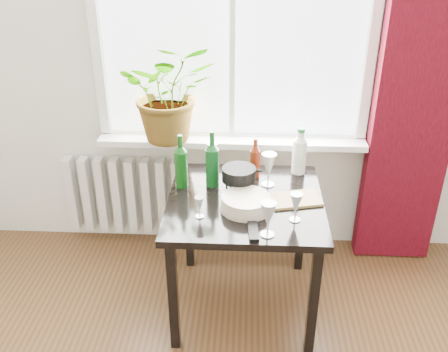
# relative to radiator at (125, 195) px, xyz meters

# --- Properties ---
(window) EXTENTS (1.72, 0.08, 1.62)m
(window) POSITION_rel_radiator_xyz_m (0.75, 0.04, 1.22)
(window) COLOR white
(window) RESTS_ON ground
(windowsill) EXTENTS (1.72, 0.20, 0.04)m
(windowsill) POSITION_rel_radiator_xyz_m (0.75, -0.03, 0.44)
(windowsill) COLOR white
(windowsill) RESTS_ON ground
(curtain) EXTENTS (0.50, 0.12, 2.56)m
(curtain) POSITION_rel_radiator_xyz_m (1.87, -0.06, 0.92)
(curtain) COLOR #38050D
(curtain) RESTS_ON ground
(radiator) EXTENTS (0.80, 0.10, 0.55)m
(radiator) POSITION_rel_radiator_xyz_m (0.00, 0.00, 0.00)
(radiator) COLOR silver
(radiator) RESTS_ON ground
(table) EXTENTS (0.85, 0.85, 0.74)m
(table) POSITION_rel_radiator_xyz_m (0.85, -0.63, 0.27)
(table) COLOR black
(table) RESTS_ON ground
(potted_plant) EXTENTS (0.64, 0.57, 0.63)m
(potted_plant) POSITION_rel_radiator_xyz_m (0.37, -0.06, 0.78)
(potted_plant) COLOR #326C1C
(potted_plant) RESTS_ON windowsill
(wine_bottle_left) EXTENTS (0.08, 0.08, 0.32)m
(wine_bottle_left) POSITION_rel_radiator_xyz_m (0.48, -0.50, 0.52)
(wine_bottle_left) COLOR #0C3F0F
(wine_bottle_left) RESTS_ON table
(wine_bottle_right) EXTENTS (0.10, 0.10, 0.33)m
(wine_bottle_right) POSITION_rel_radiator_xyz_m (0.66, -0.47, 0.53)
(wine_bottle_right) COLOR #0D4518
(wine_bottle_right) RESTS_ON table
(bottle_amber) EXTENTS (0.08, 0.08, 0.25)m
(bottle_amber) POSITION_rel_radiator_xyz_m (0.90, -0.36, 0.48)
(bottle_amber) COLOR #651C0B
(bottle_amber) RESTS_ON table
(cleaning_bottle) EXTENTS (0.11, 0.11, 0.29)m
(cleaning_bottle) POSITION_rel_radiator_xyz_m (1.16, -0.29, 0.51)
(cleaning_bottle) COLOR white
(cleaning_bottle) RESTS_ON table
(wineglass_front_right) EXTENTS (0.10, 0.10, 0.19)m
(wineglass_front_right) POSITION_rel_radiator_xyz_m (0.96, -0.97, 0.45)
(wineglass_front_right) COLOR #B4B9C2
(wineglass_front_right) RESTS_ON table
(wineglass_far_right) EXTENTS (0.09, 0.09, 0.16)m
(wineglass_far_right) POSITION_rel_radiator_xyz_m (1.11, -0.83, 0.44)
(wineglass_far_right) COLOR #B0B6BE
(wineglass_far_right) RESTS_ON table
(wineglass_back_center) EXTENTS (0.11, 0.11, 0.20)m
(wineglass_back_center) POSITION_rel_radiator_xyz_m (0.98, -0.46, 0.46)
(wineglass_back_center) COLOR silver
(wineglass_back_center) RESTS_ON table
(wineglass_back_left) EXTENTS (0.08, 0.08, 0.18)m
(wineglass_back_left) POSITION_rel_radiator_xyz_m (0.65, -0.28, 0.45)
(wineglass_back_left) COLOR white
(wineglass_back_left) RESTS_ON table
(wineglass_front_left) EXTENTS (0.06, 0.06, 0.12)m
(wineglass_front_left) POSITION_rel_radiator_xyz_m (0.62, -0.82, 0.42)
(wineglass_front_left) COLOR silver
(wineglass_front_left) RESTS_ON table
(plate_stack) EXTENTS (0.36, 0.36, 0.07)m
(plate_stack) POSITION_rel_radiator_xyz_m (0.85, -0.73, 0.40)
(plate_stack) COLOR beige
(plate_stack) RESTS_ON table
(fondue_pot) EXTENTS (0.24, 0.21, 0.15)m
(fondue_pot) POSITION_rel_radiator_xyz_m (0.81, -0.54, 0.43)
(fondue_pot) COLOR black
(fondue_pot) RESTS_ON table
(tv_remote) EXTENTS (0.06, 0.16, 0.02)m
(tv_remote) POSITION_rel_radiator_xyz_m (0.89, -0.96, 0.37)
(tv_remote) COLOR black
(tv_remote) RESTS_ON table
(cutting_board) EXTENTS (0.31, 0.23, 0.01)m
(cutting_board) POSITION_rel_radiator_xyz_m (1.12, -0.63, 0.37)
(cutting_board) COLOR #A8874B
(cutting_board) RESTS_ON table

